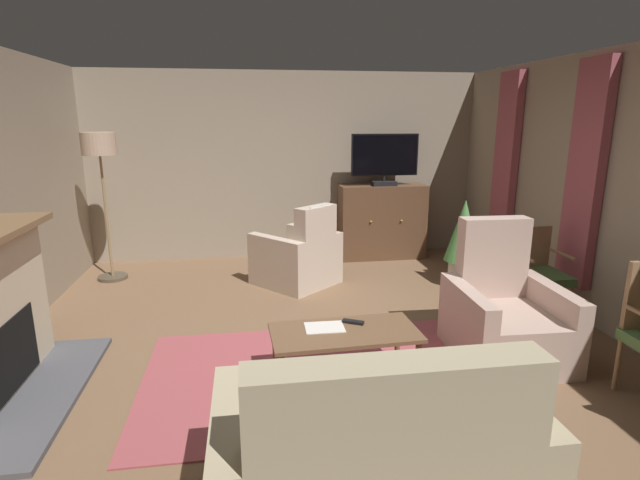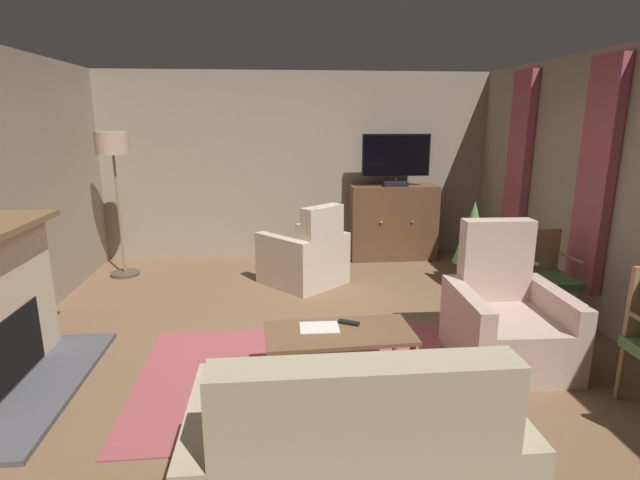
# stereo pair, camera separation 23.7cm
# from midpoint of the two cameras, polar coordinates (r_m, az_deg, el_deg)

# --- Properties ---
(ground_plane) EXTENTS (6.04, 6.78, 0.04)m
(ground_plane) POSITION_cam_midpoint_polar(r_m,az_deg,el_deg) (4.45, -1.72, -12.73)
(ground_plane) COLOR brown
(wall_back) EXTENTS (6.04, 0.10, 2.60)m
(wall_back) POSITION_cam_midpoint_polar(r_m,az_deg,el_deg) (7.14, -4.86, 8.49)
(wall_back) COLOR gray
(wall_back) RESTS_ON ground_plane
(wall_right_with_window) EXTENTS (0.10, 6.78, 2.60)m
(wall_right_with_window) POSITION_cam_midpoint_polar(r_m,az_deg,el_deg) (5.15, 30.55, 4.46)
(wall_right_with_window) COLOR gray
(wall_right_with_window) RESTS_ON ground_plane
(curtain_panel_near) EXTENTS (0.10, 0.44, 2.19)m
(curtain_panel_near) POSITION_cam_midpoint_polar(r_m,az_deg,el_deg) (5.38, 27.18, 6.60)
(curtain_panel_near) COLOR #A34C56
(curtain_panel_far) EXTENTS (0.10, 0.44, 2.19)m
(curtain_panel_far) POSITION_cam_midpoint_polar(r_m,az_deg,el_deg) (6.65, 19.71, 8.45)
(curtain_panel_far) COLOR #A34C56
(rug_central) EXTENTS (2.71, 1.78, 0.01)m
(rug_central) POSITION_cam_midpoint_polar(r_m,az_deg,el_deg) (4.03, -2.04, -15.36)
(rug_central) COLOR #9E474C
(rug_central) RESTS_ON ground_plane
(tv_cabinet) EXTENTS (1.22, 0.47, 1.05)m
(tv_cabinet) POSITION_cam_midpoint_polar(r_m,az_deg,el_deg) (7.13, 6.20, 1.96)
(tv_cabinet) COLOR #402A1C
(tv_cabinet) RESTS_ON ground_plane
(television) EXTENTS (0.94, 0.20, 0.71)m
(television) POSITION_cam_midpoint_polar(r_m,az_deg,el_deg) (6.94, 6.51, 9.36)
(television) COLOR black
(television) RESTS_ON tv_cabinet
(coffee_table) EXTENTS (1.14, 0.59, 0.41)m
(coffee_table) POSITION_cam_midpoint_polar(r_m,az_deg,el_deg) (3.82, 1.06, -11.05)
(coffee_table) COLOR brown
(coffee_table) RESTS_ON ground_plane
(tv_remote) EXTENTS (0.17, 0.12, 0.02)m
(tv_remote) POSITION_cam_midpoint_polar(r_m,az_deg,el_deg) (3.92, 2.10, -9.45)
(tv_remote) COLOR black
(tv_remote) RESTS_ON coffee_table
(folded_newspaper) EXTENTS (0.30, 0.23, 0.01)m
(folded_newspaper) POSITION_cam_midpoint_polar(r_m,az_deg,el_deg) (3.85, -1.26, -10.08)
(folded_newspaper) COLOR silver
(folded_newspaper) RESTS_ON coffee_table
(sofa_floral) EXTENTS (1.58, 0.91, 1.03)m
(sofa_floral) POSITION_cam_midpoint_polar(r_m,az_deg,el_deg) (2.67, 3.75, -24.28)
(sofa_floral) COLOR tan
(sofa_floral) RESTS_ON ground_plane
(armchair_in_far_corner) EXTENTS (0.89, 0.95, 1.14)m
(armchair_in_far_corner) POSITION_cam_midpoint_polar(r_m,az_deg,el_deg) (4.46, 19.11, -8.43)
(armchair_in_far_corner) COLOR #BC9E8E
(armchair_in_far_corner) RESTS_ON ground_plane
(armchair_by_fireplace) EXTENTS (1.16, 1.16, 1.01)m
(armchair_by_fireplace) POSITION_cam_midpoint_polar(r_m,az_deg,el_deg) (5.98, -3.64, -2.11)
(armchair_by_fireplace) COLOR #C6B29E
(armchair_by_fireplace) RESTS_ON ground_plane
(side_chair_far_end) EXTENTS (0.48, 0.49, 0.91)m
(side_chair_far_end) POSITION_cam_midpoint_polar(r_m,az_deg,el_deg) (5.34, 22.66, -3.23)
(side_chair_far_end) COLOR #4C703D
(side_chair_far_end) RESTS_ON ground_plane
(potted_plant_on_hearth_side) EXTENTS (0.43, 0.43, 1.05)m
(potted_plant_on_hearth_side) POSITION_cam_midpoint_polar(r_m,az_deg,el_deg) (6.08, 15.16, 0.23)
(potted_plant_on_hearth_side) COLOR beige
(potted_plant_on_hearth_side) RESTS_ON ground_plane
(floor_lamp) EXTENTS (0.40, 0.40, 1.81)m
(floor_lamp) POSITION_cam_midpoint_polar(r_m,az_deg,el_deg) (6.55, -24.99, 8.32)
(floor_lamp) COLOR #4C4233
(floor_lamp) RESTS_ON ground_plane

